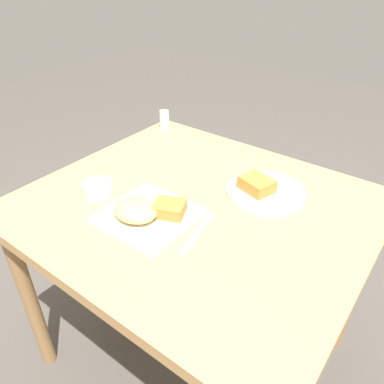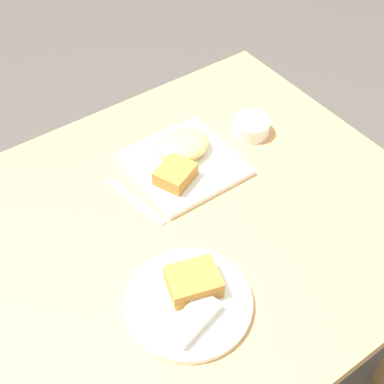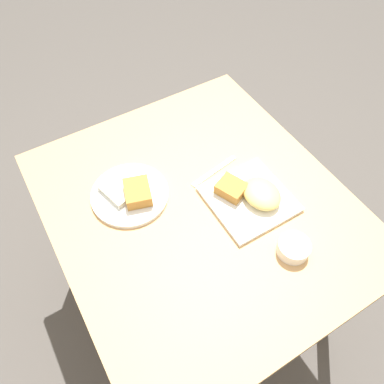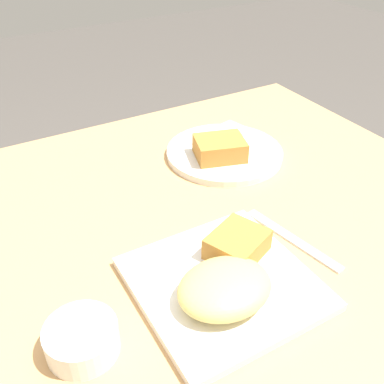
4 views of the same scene
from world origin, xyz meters
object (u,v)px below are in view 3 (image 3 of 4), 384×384
at_px(plate_oval_far, 130,194).
at_px(sauce_ramekin, 294,248).
at_px(butter_knife, 214,171).
at_px(plate_square_near, 251,195).

distance_m(plate_oval_far, sauce_ramekin, 0.51).
xyz_separation_m(plate_oval_far, butter_knife, (-0.05, -0.28, -0.01)).
xyz_separation_m(plate_square_near, butter_knife, (0.15, 0.04, -0.02)).
xyz_separation_m(plate_square_near, sauce_ramekin, (-0.21, 0.01, -0.00)).
height_order(plate_square_near, butter_knife, plate_square_near).
bearing_deg(butter_knife, plate_oval_far, -19.80).
bearing_deg(butter_knife, plate_square_near, 92.98).
relative_size(plate_oval_far, butter_knife, 1.29).
distance_m(plate_oval_far, butter_knife, 0.29).
bearing_deg(sauce_ramekin, plate_square_near, -1.53).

